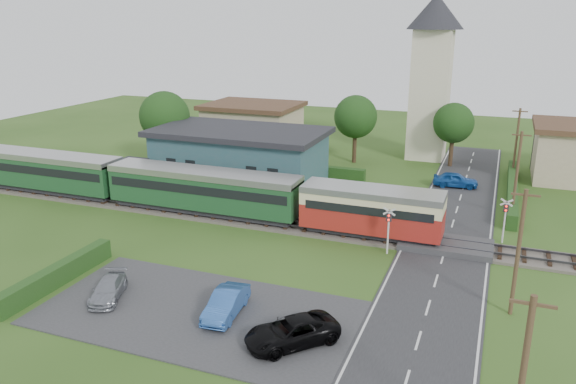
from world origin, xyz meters
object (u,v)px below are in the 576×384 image
(station_building, at_px, (240,156))
(house_west, at_px, (253,126))
(pedestrian_near, at_px, (269,198))
(pedestrian_far, at_px, (142,179))
(car_park_silver, at_px, (108,289))
(train, at_px, (169,185))
(car_park_blue, at_px, (226,303))
(car_park_dark, at_px, (292,332))
(equipment_hut, at_px, (132,173))
(crossing_signal_far, at_px, (505,214))
(car_on_road, at_px, (455,180))
(crossing_signal_near, at_px, (389,224))
(church_tower, at_px, (432,66))

(station_building, bearing_deg, house_west, 109.65)
(pedestrian_near, height_order, pedestrian_far, pedestrian_far)
(car_park_silver, bearing_deg, house_west, 80.18)
(train, distance_m, car_park_blue, 18.33)
(train, xyz_separation_m, car_park_dark, (16.37, -15.03, -1.45))
(equipment_hut, distance_m, station_building, 9.92)
(house_west, xyz_separation_m, crossing_signal_far, (28.60, -20.61, -0.65))
(pedestrian_far, bearing_deg, crossing_signal_far, -116.08)
(house_west, bearing_deg, car_on_road, -17.89)
(equipment_hut, bearing_deg, train, -28.35)
(crossing_signal_near, height_order, pedestrian_near, crossing_signal_near)
(car_on_road, height_order, pedestrian_near, pedestrian_near)
(church_tower, distance_m, pedestrian_far, 32.92)
(train, relative_size, pedestrian_far, 23.52)
(crossing_signal_near, distance_m, pedestrian_near, 11.72)
(crossing_signal_far, bearing_deg, car_park_blue, -130.13)
(car_on_road, bearing_deg, pedestrian_near, 128.64)
(house_west, relative_size, car_on_road, 2.67)
(house_west, relative_size, pedestrian_near, 6.83)
(house_west, height_order, car_park_dark, house_west)
(equipment_hut, bearing_deg, car_park_blue, -43.04)
(train, distance_m, crossing_signal_near, 18.62)
(train, bearing_deg, church_tower, 56.72)
(equipment_hut, distance_m, car_park_silver, 20.78)
(car_park_blue, bearing_deg, pedestrian_near, 99.41)
(equipment_hut, bearing_deg, crossing_signal_far, -1.46)
(equipment_hut, height_order, crossing_signal_far, crossing_signal_far)
(equipment_hut, bearing_deg, house_west, 81.38)
(crossing_signal_near, bearing_deg, equipment_hut, 167.06)
(crossing_signal_far, bearing_deg, crossing_signal_near, -146.31)
(train, xyz_separation_m, house_west, (-2.93, 23.00, 0.61))
(crossing_signal_near, xyz_separation_m, car_park_silver, (-13.39, -11.98, -1.53))
(church_tower, bearing_deg, car_park_dark, -90.97)
(car_park_dark, distance_m, pedestrian_near, 19.44)
(crossing_signal_near, relative_size, pedestrian_far, 1.78)
(station_building, distance_m, house_west, 14.87)
(car_park_blue, height_order, car_park_dark, car_park_blue)
(car_park_dark, bearing_deg, train, -179.35)
(equipment_hut, distance_m, pedestrian_far, 1.19)
(car_park_blue, xyz_separation_m, car_park_dark, (4.24, -1.36, -0.01))
(car_on_road, bearing_deg, car_park_blue, 157.58)
(crossing_signal_near, bearing_deg, house_west, 130.11)
(car_park_dark, distance_m, pedestrian_far, 27.86)
(crossing_signal_near, relative_size, crossing_signal_far, 1.00)
(equipment_hut, xyz_separation_m, house_west, (3.00, 19.80, 1.04))
(car_park_blue, bearing_deg, train, 126.03)
(car_park_silver, height_order, pedestrian_far, pedestrian_far)
(house_west, distance_m, car_on_road, 25.54)
(train, height_order, car_on_road, train)
(house_west, bearing_deg, crossing_signal_near, -49.89)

